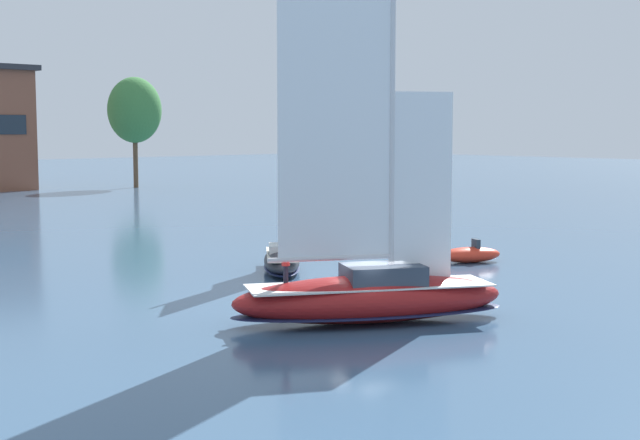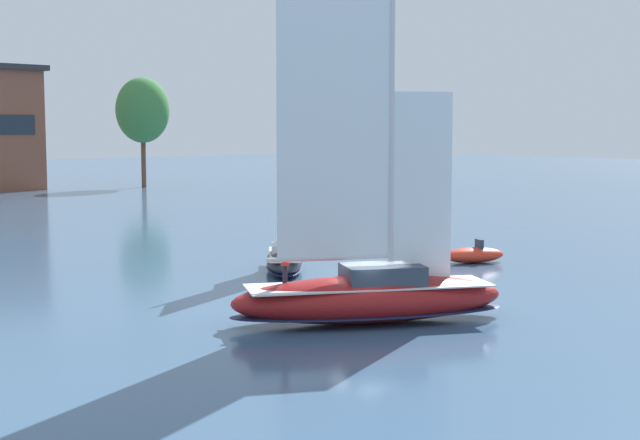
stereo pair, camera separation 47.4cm
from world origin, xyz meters
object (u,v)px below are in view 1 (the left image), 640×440
at_px(sailboat_moored_mid_channel, 282,257).
at_px(motor_tender, 470,254).
at_px(tree_shore_center, 135,110).
at_px(sailboat_main, 370,293).

bearing_deg(sailboat_moored_mid_channel, motor_tender, -26.00).
relative_size(tree_shore_center, motor_tender, 3.62).
bearing_deg(tree_shore_center, sailboat_moored_mid_channel, -115.27).
xyz_separation_m(tree_shore_center, sailboat_moored_mid_channel, (-32.63, -69.11, -9.72)).
height_order(tree_shore_center, sailboat_main, sailboat_main).
bearing_deg(sailboat_moored_mid_channel, sailboat_main, -115.20).
relative_size(sailboat_main, motor_tender, 3.83).
distance_m(sailboat_main, motor_tender, 17.96).
xyz_separation_m(tree_shore_center, motor_tender, (-22.19, -74.20, -10.06)).
distance_m(tree_shore_center, sailboat_main, 90.75).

